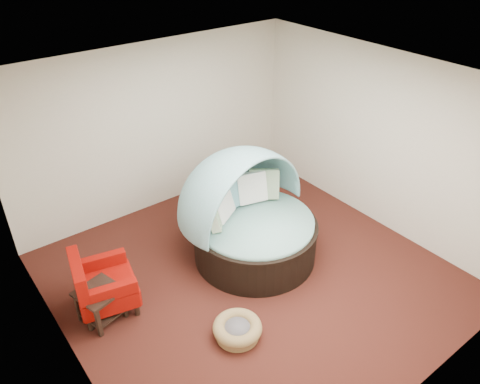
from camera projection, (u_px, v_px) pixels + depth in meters
floor at (252, 276)px, 6.65m from camera, size 5.00×5.00×0.00m
wall_back at (157, 128)px, 7.59m from camera, size 5.00×0.00×5.00m
wall_front at (428, 308)px, 4.23m from camera, size 5.00×0.00×5.00m
wall_left at (57, 274)px, 4.61m from camera, size 0.00×5.00×5.00m
wall_right at (379, 140)px, 7.21m from camera, size 0.00×5.00×5.00m
ceiling at (256, 85)px, 5.17m from camera, size 5.00×5.00×0.00m
canopy_daybed at (250, 210)px, 6.70m from camera, size 2.09×2.03×1.66m
pet_basket at (237, 329)px, 5.68m from camera, size 0.75×0.75×0.21m
red_armchair at (101, 285)px, 5.92m from camera, size 0.88×0.88×0.86m
side_table at (100, 301)px, 5.81m from camera, size 0.60×0.60×0.47m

